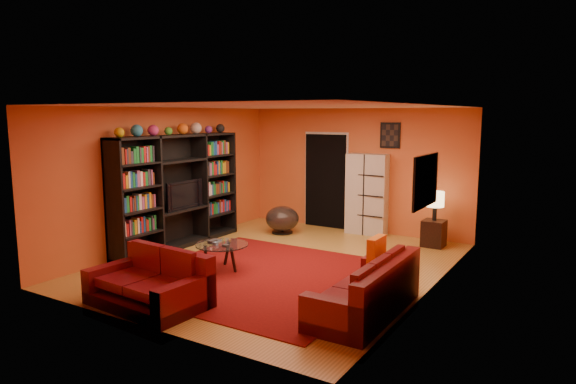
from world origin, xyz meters
The scene contains 20 objects.
floor centered at (0.00, 0.00, 0.00)m, with size 6.00×6.00×0.00m, color olive.
ceiling centered at (0.00, 0.00, 2.60)m, with size 6.00×6.00×0.00m, color white.
wall_back centered at (0.00, 3.00, 1.30)m, with size 6.00×6.00×0.00m, color #CB5C2C.
wall_front centered at (0.00, -3.00, 1.30)m, with size 6.00×6.00×0.00m, color #CB5C2C.
wall_left centered at (-2.50, 0.00, 1.30)m, with size 6.00×6.00×0.00m, color #CB5C2C.
wall_right centered at (2.50, 0.00, 1.30)m, with size 6.00×6.00×0.00m, color #CB5C2C.
rug centered at (0.10, -0.70, 0.01)m, with size 3.60×3.60×0.01m, color #52090A.
doorway centered at (-0.70, 2.96, 1.02)m, with size 0.95×0.10×2.04m, color black.
wall_art_right centered at (2.48, -0.30, 1.60)m, with size 0.03×1.00×0.70m, color black.
wall_art_back centered at (0.75, 2.98, 2.05)m, with size 0.42×0.03×0.52m, color black.
entertainment_unit centered at (-2.27, 0.00, 1.05)m, with size 0.45×3.00×2.10m, color black.
tv centered at (-2.23, 0.03, 0.99)m, with size 0.12×0.92×0.53m, color black.
sofa centered at (2.13, -1.26, 0.29)m, with size 0.80×1.94×0.85m.
loveseat centered at (-0.44, -2.42, 0.28)m, with size 1.61×1.03×0.85m.
throw_pillow centered at (1.95, -0.64, 0.63)m, with size 0.12×0.42×0.42m, color orange.
coffee_table centered at (-0.61, -0.79, 0.38)m, with size 0.84×0.84×0.42m.
storage_cabinet centered at (0.35, 2.80, 0.83)m, with size 0.83×0.37×1.67m, color beige.
bowl_chair centered at (-1.16, 1.90, 0.31)m, with size 0.70×0.70×0.57m.
side_table centered at (1.85, 2.49, 0.25)m, with size 0.40×0.40×0.50m, color black.
table_lamp centered at (1.85, 2.49, 0.89)m, with size 0.33×0.33×0.55m.
Camera 1 is at (4.46, -7.00, 2.48)m, focal length 32.00 mm.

